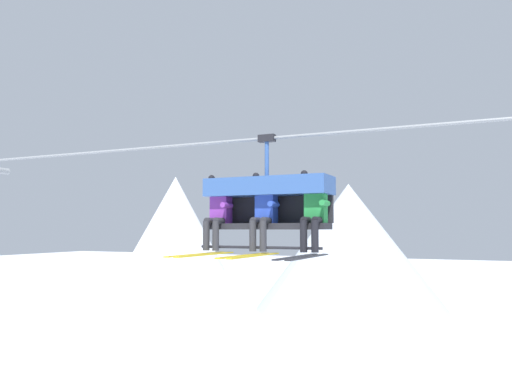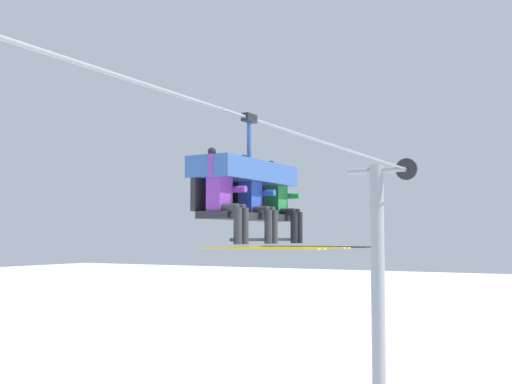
{
  "view_description": "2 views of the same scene",
  "coord_description": "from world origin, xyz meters",
  "px_view_note": "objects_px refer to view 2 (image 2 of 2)",
  "views": [
    {
      "loc": [
        2.44,
        -8.27,
        6.14
      ],
      "look_at": [
        -0.93,
        -0.81,
        6.75
      ],
      "focal_mm": 35.0,
      "sensor_mm": 36.0,
      "label": 1
    },
    {
      "loc": [
        -8.81,
        -5.43,
        5.89
      ],
      "look_at": [
        -0.89,
        -1.0,
        6.53
      ],
      "focal_mm": 45.0,
      "sensor_mm": 36.0,
      "label": 2
    }
  ],
  "objects_px": {
    "lift_tower_far": "(379,305)",
    "skier_green": "(284,203)",
    "skier_purple": "(227,197)",
    "chairlift_chair": "(245,183)",
    "skier_blue": "(258,200)"
  },
  "relations": [
    {
      "from": "lift_tower_far",
      "to": "skier_green",
      "type": "bearing_deg",
      "value": -172.79
    },
    {
      "from": "lift_tower_far",
      "to": "skier_purple",
      "type": "distance_m",
      "value": 9.3
    },
    {
      "from": "lift_tower_far",
      "to": "skier_green",
      "type": "relative_size",
      "value": 4.65
    },
    {
      "from": "lift_tower_far",
      "to": "skier_blue",
      "type": "distance_m",
      "value": 8.49
    },
    {
      "from": "skier_purple",
      "to": "skier_green",
      "type": "relative_size",
      "value": 1.0
    },
    {
      "from": "chairlift_chair",
      "to": "skier_purple",
      "type": "distance_m",
      "value": 0.91
    },
    {
      "from": "lift_tower_far",
      "to": "skier_green",
      "type": "xyz_separation_m",
      "value": [
        -7.29,
        -0.92,
        2.3
      ]
    },
    {
      "from": "chairlift_chair",
      "to": "skier_green",
      "type": "relative_size",
      "value": 1.23
    },
    {
      "from": "skier_purple",
      "to": "skier_green",
      "type": "height_order",
      "value": "same"
    },
    {
      "from": "skier_blue",
      "to": "skier_green",
      "type": "bearing_deg",
      "value": 0.0
    },
    {
      "from": "chairlift_chair",
      "to": "skier_blue",
      "type": "height_order",
      "value": "chairlift_chair"
    },
    {
      "from": "lift_tower_far",
      "to": "skier_green",
      "type": "height_order",
      "value": "lift_tower_far"
    },
    {
      "from": "chairlift_chair",
      "to": "skier_purple",
      "type": "bearing_deg",
      "value": -165.68
    },
    {
      "from": "skier_purple",
      "to": "skier_blue",
      "type": "xyz_separation_m",
      "value": [
        0.84,
        0.0,
        0.0
      ]
    },
    {
      "from": "skier_blue",
      "to": "skier_green",
      "type": "distance_m",
      "value": 0.84
    }
  ]
}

